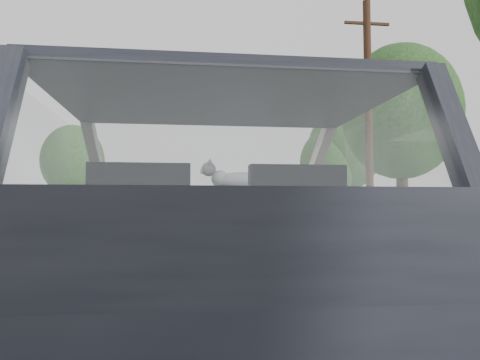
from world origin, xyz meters
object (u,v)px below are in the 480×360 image
object	(u,v)px
cat	(240,180)
utility_pole	(368,115)
highway_sign	(294,202)
other_car	(185,213)
subject_car	(214,233)

from	to	relation	value
cat	utility_pole	xyz separation A→B (m)	(6.50, 13.19, 3.31)
highway_sign	utility_pole	xyz separation A→B (m)	(1.47, -5.82, 3.16)
other_car	utility_pole	xyz separation A→B (m)	(6.69, -11.08, 3.71)
subject_car	highway_sign	world-z (taller)	highway_sign
utility_pole	subject_car	bearing A→B (deg)	-115.99
cat	subject_car	bearing A→B (deg)	-102.26
subject_car	other_car	distance (m)	24.88
subject_car	other_car	bearing A→B (deg)	89.93
highway_sign	utility_pole	bearing A→B (deg)	-93.03
subject_car	other_car	world-z (taller)	subject_car
highway_sign	other_car	bearing A→B (deg)	117.59
other_car	highway_sign	world-z (taller)	highway_sign
cat	other_car	xyz separation A→B (m)	(-0.20, 24.27, -0.40)
subject_car	utility_pole	distance (m)	15.78
subject_car	utility_pole	size ratio (longest dim) A/B	0.46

